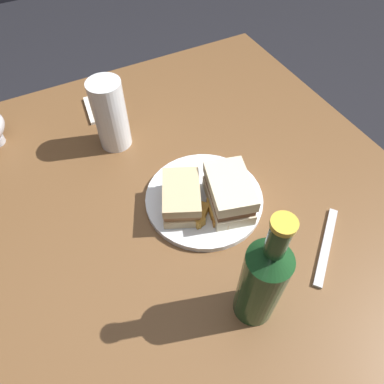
% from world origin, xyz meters
% --- Properties ---
extents(ground_plane, '(6.00, 6.00, 0.00)m').
position_xyz_m(ground_plane, '(0.00, 0.00, 0.00)').
color(ground_plane, black).
extents(dining_table, '(1.04, 1.00, 0.74)m').
position_xyz_m(dining_table, '(0.00, 0.00, 0.37)').
color(dining_table, brown).
rests_on(dining_table, ground).
extents(plate, '(0.25, 0.25, 0.01)m').
position_xyz_m(plate, '(0.02, 0.04, 0.75)').
color(plate, white).
rests_on(plate, dining_table).
extents(sandwich_half_left, '(0.13, 0.11, 0.06)m').
position_xyz_m(sandwich_half_left, '(0.02, -0.01, 0.79)').
color(sandwich_half_left, '#CCB284').
rests_on(sandwich_half_left, plate).
extents(sandwich_half_right, '(0.14, 0.11, 0.07)m').
position_xyz_m(sandwich_half_right, '(0.06, 0.08, 0.79)').
color(sandwich_half_right, beige).
rests_on(sandwich_half_right, plate).
extents(potato_wedge_front, '(0.05, 0.05, 0.02)m').
position_xyz_m(potato_wedge_front, '(0.07, 0.01, 0.77)').
color(potato_wedge_front, gold).
rests_on(potato_wedge_front, plate).
extents(potato_wedge_middle, '(0.05, 0.03, 0.02)m').
position_xyz_m(potato_wedge_middle, '(0.06, 0.04, 0.77)').
color(potato_wedge_middle, gold).
rests_on(potato_wedge_middle, plate).
extents(potato_wedge_back, '(0.05, 0.05, 0.01)m').
position_xyz_m(potato_wedge_back, '(0.09, 0.06, 0.76)').
color(potato_wedge_back, '#B77F33').
rests_on(potato_wedge_back, plate).
extents(potato_wedge_left_edge, '(0.05, 0.03, 0.02)m').
position_xyz_m(potato_wedge_left_edge, '(0.06, -0.00, 0.77)').
color(potato_wedge_left_edge, gold).
rests_on(potato_wedge_left_edge, plate).
extents(potato_wedge_right_edge, '(0.06, 0.04, 0.02)m').
position_xyz_m(potato_wedge_right_edge, '(0.08, 0.04, 0.76)').
color(potato_wedge_right_edge, '#AD702D').
rests_on(potato_wedge_right_edge, plate).
extents(pint_glass, '(0.07, 0.07, 0.17)m').
position_xyz_m(pint_glass, '(-0.23, -0.06, 0.82)').
color(pint_glass, white).
rests_on(pint_glass, dining_table).
extents(cider_bottle, '(0.07, 0.07, 0.27)m').
position_xyz_m(cider_bottle, '(0.26, 0.01, 0.85)').
color(cider_bottle, '#19421E').
rests_on(cider_bottle, dining_table).
extents(napkin, '(0.12, 0.10, 0.01)m').
position_xyz_m(napkin, '(-0.37, -0.04, 0.75)').
color(napkin, silver).
rests_on(napkin, dining_table).
extents(fork, '(0.13, 0.15, 0.01)m').
position_xyz_m(fork, '(0.23, 0.20, 0.75)').
color(fork, silver).
rests_on(fork, dining_table).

